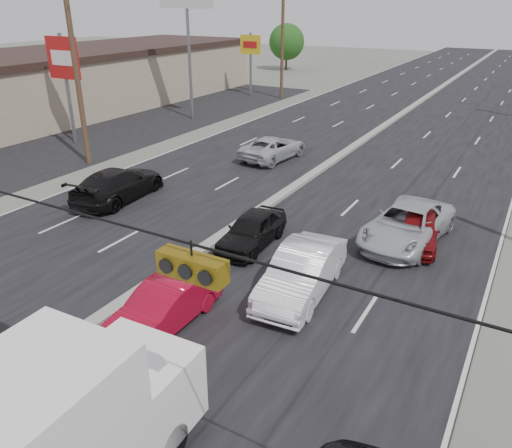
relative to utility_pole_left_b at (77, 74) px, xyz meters
The scene contains 17 objects.
road_surface 20.18m from the utility_pole_left_b, 50.19° to the left, with size 20.00×160.00×0.02m, color black.
center_median 20.16m from the utility_pole_left_b, 50.19° to the left, with size 0.50×160.00×0.20m, color gray.
strip_mall 17.03m from the utility_pole_left_b, 143.47° to the left, with size 12.00×42.00×4.60m, color tan.
parking_lot 12.10m from the utility_pole_left_b, 114.23° to the left, with size 10.00×42.00×0.02m, color black.
utility_pole_left_b is the anchor object (origin of this frame).
utility_pole_left_c 25.00m from the utility_pole_left_b, 90.00° to the left, with size 1.60×0.30×10.00m.
pole_sign_mid 5.41m from the utility_pole_left_b, 146.31° to the left, with size 2.60×0.25×7.00m.
pole_sign_billboard 13.68m from the utility_pole_left_b, 98.75° to the left, with size 5.00×0.25×11.00m.
pole_sign_far 25.25m from the utility_pole_left_b, 97.97° to the left, with size 2.20×0.25×6.00m.
tree_left_far 46.01m from the utility_pole_left_b, 101.92° to the left, with size 4.80×4.80×6.12m.
red_sedan 18.33m from the utility_pole_left_b, 36.23° to the right, with size 1.42×4.09×1.35m, color #AA0A24.
queue_car_a 15.31m from the utility_pole_left_b, 18.45° to the right, with size 1.57×3.90×1.33m, color black.
queue_car_b 18.91m from the utility_pole_left_b, 21.96° to the right, with size 1.66×4.76×1.57m, color white.
queue_car_c 19.58m from the utility_pole_left_b, ahead, with size 2.48×5.37×1.49m, color #B5B8BD.
queue_car_e 20.05m from the utility_pole_left_b, ahead, with size 1.57×3.91×1.33m, color maroon.
oncoming_near 8.04m from the utility_pole_left_b, 31.03° to the right, with size 2.16×5.32×1.54m, color black.
oncoming_far 11.85m from the utility_pole_left_b, 34.44° to the left, with size 2.26×4.89×1.36m, color #B6B8BF.
Camera 1 is at (10.27, -4.82, 8.81)m, focal length 35.00 mm.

